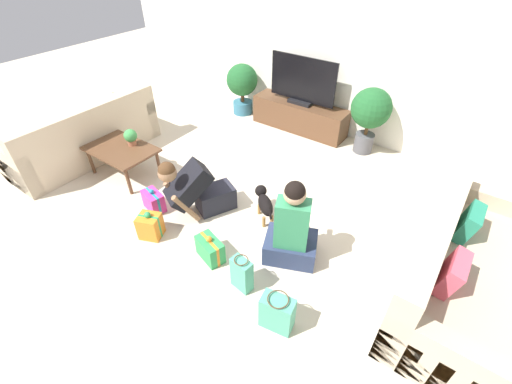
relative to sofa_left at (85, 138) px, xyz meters
name	(u,v)px	position (x,y,z in m)	size (l,w,h in m)	color
ground_plane	(224,212)	(2.43, 0.18, -0.29)	(16.00, 16.00, 0.00)	beige
wall_back	(335,48)	(2.43, 2.81, 1.01)	(8.40, 0.06, 2.60)	white
sofa_left	(85,138)	(0.00, 0.00, 0.00)	(0.83, 2.09, 0.83)	#C6B293
sofa_right	(457,269)	(4.86, 0.57, 0.00)	(0.83, 2.09, 0.83)	#C6B293
coffee_table	(121,151)	(0.84, 0.01, 0.08)	(0.92, 0.61, 0.42)	brown
tv_console	(299,116)	(2.10, 2.54, -0.06)	(1.59, 0.42, 0.46)	brown
tv	(302,83)	(2.10, 2.54, 0.49)	(1.11, 0.20, 0.73)	black
potted_plant_back_right	(370,112)	(3.24, 2.49, 0.34)	(0.56, 0.56, 0.98)	#4C4C51
potted_plant_back_left	(242,84)	(0.95, 2.49, 0.24)	(0.54, 0.54, 0.87)	#336B84
person_kneeling	(197,189)	(2.20, 0.00, 0.07)	(0.62, 0.84, 0.81)	#23232D
person_sitting	(292,231)	(3.44, 0.05, 0.08)	(0.64, 0.60, 0.99)	#283351
dog	(264,202)	(2.87, 0.40, -0.07)	(0.43, 0.38, 0.33)	black
gift_box_a	(210,249)	(2.78, -0.44, -0.17)	(0.35, 0.25, 0.30)	#2D934C
gift_box_b	(150,226)	(2.03, -0.58, -0.15)	(0.29, 0.28, 0.34)	orange
gift_box_c	(154,201)	(1.71, -0.26, -0.17)	(0.32, 0.23, 0.29)	#CC3389
gift_bag_a	(277,313)	(3.75, -0.68, -0.11)	(0.30, 0.21, 0.38)	#4CA384
gift_bag_b	(242,274)	(3.26, -0.54, -0.11)	(0.21, 0.15, 0.39)	#4CA384
tabletop_plant	(131,137)	(0.90, 0.16, 0.25)	(0.17, 0.17, 0.22)	#A36042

